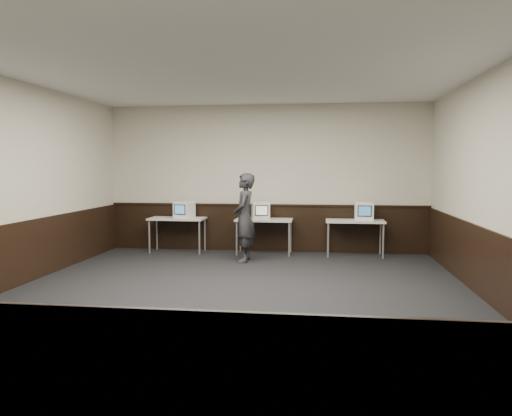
{
  "coord_description": "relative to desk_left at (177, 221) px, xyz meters",
  "views": [
    {
      "loc": [
        1.19,
        -6.86,
        1.87
      ],
      "look_at": [
        0.09,
        1.6,
        1.15
      ],
      "focal_mm": 35.0,
      "sensor_mm": 36.0,
      "label": 1
    }
  ],
  "objects": [
    {
      "name": "floor",
      "position": [
        1.9,
        -3.6,
        -0.68
      ],
      "size": [
        8.0,
        8.0,
        0.0
      ],
      "primitive_type": "plane",
      "color": "black",
      "rests_on": "ground"
    },
    {
      "name": "wainscot_left",
      "position": [
        -1.58,
        -3.6,
        -0.18
      ],
      "size": [
        0.04,
        7.98,
        1.0
      ],
      "primitive_type": "cube",
      "color": "black",
      "rests_on": "left_wall"
    },
    {
      "name": "emac_right",
      "position": [
        3.98,
        0.03,
        0.26
      ],
      "size": [
        0.38,
        0.41,
        0.38
      ],
      "rotation": [
        0.0,
        0.0,
        -0.01
      ],
      "color": "white",
      "rests_on": "desk_right"
    },
    {
      "name": "wainscot_front",
      "position": [
        1.9,
        -7.58,
        -0.18
      ],
      "size": [
        6.98,
        0.04,
        1.0
      ],
      "primitive_type": "cube",
      "color": "black",
      "rests_on": "front_wall"
    },
    {
      "name": "left_wall",
      "position": [
        -1.6,
        -3.6,
        0.92
      ],
      "size": [
        0.0,
        8.0,
        8.0
      ],
      "primitive_type": "plane",
      "rotation": [
        1.57,
        0.0,
        1.57
      ],
      "color": "beige",
      "rests_on": "ground"
    },
    {
      "name": "wainscot_back",
      "position": [
        1.9,
        0.38,
        -0.18
      ],
      "size": [
        6.98,
        0.04,
        1.0
      ],
      "primitive_type": "cube",
      "color": "black",
      "rests_on": "back_wall"
    },
    {
      "name": "wainscot_rail",
      "position": [
        1.9,
        0.36,
        0.34
      ],
      "size": [
        6.98,
        0.06,
        0.04
      ],
      "primitive_type": "cube",
      "color": "black",
      "rests_on": "wainscot_back"
    },
    {
      "name": "emac_center",
      "position": [
        1.83,
        -0.04,
        0.25
      ],
      "size": [
        0.44,
        0.45,
        0.36
      ],
      "rotation": [
        0.0,
        0.0,
        0.22
      ],
      "color": "white",
      "rests_on": "desk_center"
    },
    {
      "name": "person",
      "position": [
        1.62,
        -0.9,
        0.19
      ],
      "size": [
        0.43,
        0.64,
        1.73
      ],
      "primitive_type": "imported",
      "rotation": [
        0.0,
        0.0,
        -1.55
      ],
      "color": "#26252B",
      "rests_on": "ground"
    },
    {
      "name": "wainscot_right",
      "position": [
        5.38,
        -3.6,
        -0.18
      ],
      "size": [
        0.04,
        7.98,
        1.0
      ],
      "primitive_type": "cube",
      "color": "black",
      "rests_on": "right_wall"
    },
    {
      "name": "back_wall",
      "position": [
        1.9,
        0.4,
        0.92
      ],
      "size": [
        7.0,
        0.0,
        7.0
      ],
      "primitive_type": "plane",
      "rotation": [
        1.57,
        0.0,
        0.0
      ],
      "color": "beige",
      "rests_on": "ground"
    },
    {
      "name": "front_wall",
      "position": [
        1.9,
        -7.6,
        0.92
      ],
      "size": [
        7.0,
        0.0,
        7.0
      ],
      "primitive_type": "plane",
      "rotation": [
        -1.57,
        0.0,
        0.0
      ],
      "color": "beige",
      "rests_on": "ground"
    },
    {
      "name": "emac_left",
      "position": [
        0.16,
        -0.02,
        0.25
      ],
      "size": [
        0.44,
        0.45,
        0.36
      ],
      "rotation": [
        0.0,
        0.0,
        -0.24
      ],
      "color": "white",
      "rests_on": "desk_left"
    },
    {
      "name": "desk_left",
      "position": [
        0.0,
        0.0,
        0.0
      ],
      "size": [
        1.2,
        0.6,
        0.75
      ],
      "color": "beige",
      "rests_on": "ground"
    },
    {
      "name": "ceiling",
      "position": [
        1.9,
        -3.6,
        2.52
      ],
      "size": [
        8.0,
        8.0,
        0.0
      ],
      "primitive_type": "plane",
      "rotation": [
        3.14,
        0.0,
        0.0
      ],
      "color": "white",
      "rests_on": "back_wall"
    },
    {
      "name": "desk_right",
      "position": [
        3.8,
        0.0,
        0.0
      ],
      "size": [
        1.2,
        0.6,
        0.75
      ],
      "color": "beige",
      "rests_on": "ground"
    },
    {
      "name": "desk_center",
      "position": [
        1.9,
        0.0,
        0.0
      ],
      "size": [
        1.2,
        0.6,
        0.75
      ],
      "color": "beige",
      "rests_on": "ground"
    },
    {
      "name": "right_wall",
      "position": [
        5.4,
        -3.6,
        0.92
      ],
      "size": [
        0.0,
        8.0,
        8.0
      ],
      "primitive_type": "plane",
      "rotation": [
        1.57,
        0.0,
        -1.57
      ],
      "color": "beige",
      "rests_on": "ground"
    }
  ]
}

